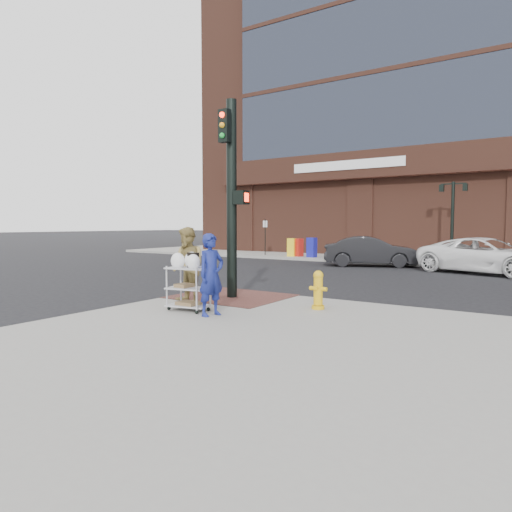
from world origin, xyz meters
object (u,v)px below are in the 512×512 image
Objects in this scene: lamp_post at (453,213)px; traffic_signal_pole at (232,193)px; minivan_white at (487,256)px; pedestrian_tan at (188,265)px; utility_cart at (188,284)px; fire_hydrant at (318,289)px; sedan_dark at (371,251)px; woman_blue at (211,275)px.

traffic_signal_pole is (-2.48, -15.23, 0.21)m from lamp_post.
traffic_signal_pole reaches higher than minivan_white.
traffic_signal_pole reaches higher than pedestrian_tan.
lamp_post reaches higher than pedestrian_tan.
minivan_white is at bearing 72.20° from utility_cart.
utility_cart reaches higher than fire_hydrant.
utility_cart is at bearing -179.95° from minivan_white.
traffic_signal_pole is 5.80× the size of fire_hydrant.
utility_cart is (0.84, -13.96, 0.00)m from sedan_dark.
pedestrian_tan is (-2.90, -16.43, -1.56)m from lamp_post.
minivan_white is (4.54, 11.40, -2.09)m from traffic_signal_pole.
pedestrian_tan is 13.23m from sedan_dark.
minivan_white reaches higher than fire_hydrant.
utility_cart is at bearing 90.52° from woman_blue.
pedestrian_tan is at bearing 158.46° from sedan_dark.
lamp_post is 17.41m from utility_cart.
minivan_white reaches higher than utility_cart.
traffic_signal_pole reaches higher than sedan_dark.
traffic_signal_pole is 1.13× the size of sedan_dark.
fire_hydrant is at bearing -89.78° from lamp_post.
fire_hydrant is (0.06, -15.44, -2.03)m from lamp_post.
minivan_white is 11.78m from fire_hydrant.
woman_blue is at bearing -63.93° from traffic_signal_pole.
lamp_post reaches higher than woman_blue.
pedestrian_tan is 0.41× the size of sedan_dark.
lamp_post is at bearing 6.86° from woman_blue.
woman_blue is 1.97× the size of fire_hydrant.
pedestrian_tan reaches higher than fire_hydrant.
lamp_post is 2.36× the size of woman_blue.
fire_hydrant is (3.12, -12.23, -0.14)m from sedan_dark.
traffic_signal_pole is 2.95× the size of woman_blue.
fire_hydrant is at bearing 172.07° from sedan_dark.
utility_cart is (0.68, -0.74, -0.33)m from pedestrian_tan.
pedestrian_tan reaches higher than woman_blue.
pedestrian_tan is 3.16m from fire_hydrant.
lamp_post is 2.20× the size of pedestrian_tan.
minivan_white is 6.19× the size of fire_hydrant.
minivan_white is (5.12, -0.62, 0.02)m from sedan_dark.
minivan_white is at bearing 81.98° from pedestrian_tan.
traffic_signal_pole is 2.75× the size of pedestrian_tan.
traffic_signal_pole is at bearing 37.72° from woman_blue.
utility_cart is at bearing -82.46° from traffic_signal_pole.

